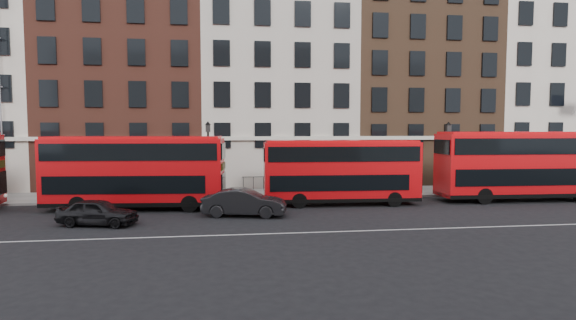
{
  "coord_description": "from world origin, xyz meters",
  "views": [
    {
      "loc": [
        -4.38,
        -22.84,
        4.96
      ],
      "look_at": [
        -0.65,
        5.0,
        3.0
      ],
      "focal_mm": 28.0,
      "sensor_mm": 36.0,
      "label": 1
    }
  ],
  "objects": [
    {
      "name": "bus_d",
      "position": [
        15.52,
        5.52,
        2.55
      ],
      "size": [
        11.41,
        3.1,
        4.76
      ],
      "rotation": [
        0.0,
        0.0,
        -0.03
      ],
      "color": "red",
      "rests_on": "ground"
    },
    {
      "name": "car_front",
      "position": [
        -3.49,
        2.54,
        0.77
      ],
      "size": [
        4.94,
        2.6,
        1.55
      ],
      "primitive_type": "imported",
      "rotation": [
        0.0,
        0.0,
        1.36
      ],
      "color": "black",
      "rests_on": "ground"
    },
    {
      "name": "building_terrace",
      "position": [
        -0.31,
        17.88,
        10.24
      ],
      "size": [
        64.0,
        11.95,
        22.0
      ],
      "color": "#AFA798",
      "rests_on": "ground"
    },
    {
      "name": "iron_railings",
      "position": [
        0.0,
        12.7,
        0.65
      ],
      "size": [
        6.6,
        0.06,
        1.0
      ],
      "primitive_type": null,
      "color": "black",
      "rests_on": "pavement"
    },
    {
      "name": "bus_c",
      "position": [
        2.88,
        5.52,
        2.27
      ],
      "size": [
        10.16,
        2.88,
        4.22
      ],
      "rotation": [
        0.0,
        0.0,
        -0.04
      ],
      "color": "red",
      "rests_on": "ground"
    },
    {
      "name": "kerb",
      "position": [
        0.0,
        8.0,
        0.08
      ],
      "size": [
        80.0,
        0.3,
        0.16
      ],
      "primitive_type": "cube",
      "color": "gray",
      "rests_on": "ground"
    },
    {
      "name": "lamp_post_right",
      "position": [
        11.8,
        8.53,
        3.08
      ],
      "size": [
        0.44,
        0.44,
        5.33
      ],
      "color": "black",
      "rests_on": "pavement"
    },
    {
      "name": "bus_b",
      "position": [
        -10.05,
        5.52,
        2.41
      ],
      "size": [
        10.88,
        3.44,
        4.5
      ],
      "rotation": [
        0.0,
        0.0,
        -0.08
      ],
      "color": "red",
      "rests_on": "ground"
    },
    {
      "name": "pavement",
      "position": [
        0.0,
        10.5,
        0.07
      ],
      "size": [
        80.0,
        5.0,
        0.15
      ],
      "primitive_type": "cube",
      "color": "gray",
      "rests_on": "ground"
    },
    {
      "name": "car_rear",
      "position": [
        -11.04,
        1.05,
        0.68
      ],
      "size": [
        4.28,
        2.53,
        1.37
      ],
      "primitive_type": "imported",
      "rotation": [
        0.0,
        0.0,
        1.33
      ],
      "color": "black",
      "rests_on": "ground"
    },
    {
      "name": "lamp_post_left",
      "position": [
        -5.75,
        8.94,
        3.08
      ],
      "size": [
        0.44,
        0.44,
        5.33
      ],
      "color": "black",
      "rests_on": "pavement"
    },
    {
      "name": "ground",
      "position": [
        0.0,
        0.0,
        0.0
      ],
      "size": [
        120.0,
        120.0,
        0.0
      ],
      "primitive_type": "plane",
      "color": "black",
      "rests_on": "ground"
    },
    {
      "name": "road_centre_line",
      "position": [
        0.0,
        -2.0,
        0.01
      ],
      "size": [
        70.0,
        0.12,
        0.01
      ],
      "primitive_type": "cube",
      "color": "white",
      "rests_on": "ground"
    }
  ]
}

